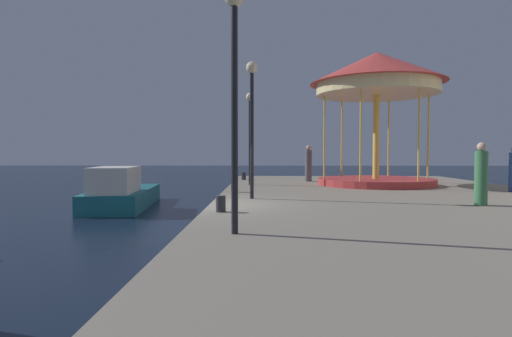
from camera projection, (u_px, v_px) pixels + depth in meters
ground_plane at (210, 232)px, 11.69m from camera, size 120.00×120.00×0.00m
quay_dock at (429, 219)px, 11.57m from camera, size 12.26×28.23×0.80m
motorboat_teal at (121, 193)px, 16.87m from camera, size 2.73×6.07×1.70m
carousel at (377, 85)px, 18.42m from camera, size 5.91×5.91×5.89m
lamp_post_near_edge at (234, 66)px, 7.30m from camera, size 0.36×0.36×4.36m
lamp_post_mid_promenade at (252, 105)px, 12.94m from camera, size 0.36×0.36×4.28m
lamp_post_far_end at (250, 122)px, 18.59m from camera, size 0.36×0.36×4.12m
bollard_south at (234, 187)px, 15.23m from camera, size 0.24×0.24×0.40m
bollard_north at (244, 176)px, 22.09m from camera, size 0.24×0.24×0.40m
bollard_center at (221, 204)px, 10.14m from camera, size 0.24×0.24×0.40m
person_far_corner at (308, 164)px, 20.86m from camera, size 0.34×0.34×1.82m
person_by_the_water at (481, 176)px, 11.36m from camera, size 0.34×0.34×1.73m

